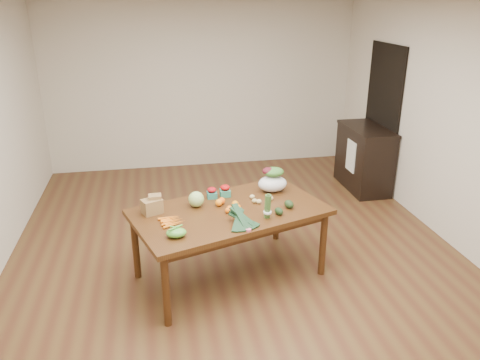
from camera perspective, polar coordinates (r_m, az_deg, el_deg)
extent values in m
plane|color=brown|center=(5.41, -0.61, -8.54)|extent=(6.00, 6.00, 0.00)
cube|color=beige|center=(7.78, -4.63, 11.37)|extent=(5.00, 0.02, 2.70)
cube|color=beige|center=(2.26, 13.36, -16.14)|extent=(5.00, 0.02, 2.70)
cube|color=beige|center=(5.84, 24.39, 6.12)|extent=(0.02, 6.00, 2.70)
cube|color=#44270F|center=(4.79, -1.25, -7.71)|extent=(2.09, 1.56, 0.75)
cube|color=black|center=(7.23, 16.88, 7.31)|extent=(0.02, 1.00, 2.10)
cube|color=black|center=(7.18, 14.89, 2.60)|extent=(0.52, 1.02, 0.94)
cube|color=white|center=(6.97, 13.36, 2.85)|extent=(0.02, 0.28, 0.45)
sphere|color=#B5D279|center=(4.67, -5.36, -2.35)|extent=(0.16, 0.16, 0.16)
sphere|color=#FF640F|center=(4.68, -2.59, -2.78)|extent=(0.07, 0.07, 0.07)
sphere|color=orange|center=(4.73, -2.25, -2.55)|extent=(0.07, 0.07, 0.07)
sphere|color=orange|center=(4.65, -0.60, -2.95)|extent=(0.07, 0.07, 0.07)
ellipsoid|color=#579A34|center=(4.13, -7.77, -6.39)|extent=(0.18, 0.13, 0.08)
ellipsoid|color=tan|center=(4.76, 1.79, -2.54)|extent=(0.05, 0.05, 0.05)
ellipsoid|color=#DBC67E|center=(4.74, 2.32, -2.63)|extent=(0.06, 0.05, 0.05)
ellipsoid|color=tan|center=(4.83, 3.67, -2.20)|extent=(0.06, 0.05, 0.05)
ellipsoid|color=#DDC67F|center=(4.85, 1.50, -2.05)|extent=(0.05, 0.05, 0.05)
ellipsoid|color=#D9C27D|center=(4.82, 3.73, -2.23)|extent=(0.06, 0.05, 0.05)
ellipsoid|color=black|center=(4.52, 4.76, -3.81)|extent=(0.10, 0.12, 0.07)
ellipsoid|color=black|center=(4.66, 5.99, -2.95)|extent=(0.11, 0.14, 0.08)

